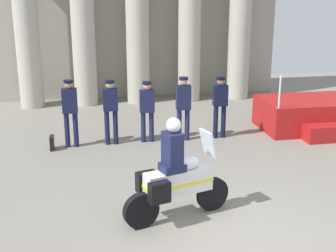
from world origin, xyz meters
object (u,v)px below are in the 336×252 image
(officer_in_row_1, at_px, (111,107))
(briefcase_on_ground, at_px, (52,143))
(reviewing_stand, at_px, (319,115))
(officer_in_row_4, at_px, (220,102))
(officer_in_row_3, at_px, (183,104))
(officer_in_row_0, at_px, (70,108))
(officer_in_row_2, at_px, (147,107))
(motorcycle_with_rider, at_px, (175,178))

(officer_in_row_1, bearing_deg, briefcase_on_ground, 7.34)
(reviewing_stand, height_order, briefcase_on_ground, reviewing_stand)
(briefcase_on_ground, bearing_deg, reviewing_stand, 3.45)
(officer_in_row_4, bearing_deg, officer_in_row_1, 1.52)
(officer_in_row_4, bearing_deg, officer_in_row_3, 3.73)
(officer_in_row_0, relative_size, briefcase_on_ground, 4.88)
(officer_in_row_1, bearing_deg, officer_in_row_2, -177.01)
(reviewing_stand, height_order, officer_in_row_2, reviewing_stand)
(officer_in_row_1, bearing_deg, officer_in_row_0, 2.96)
(reviewing_stand, xyz_separation_m, officer_in_row_2, (-5.08, -0.26, 0.54))
(officer_in_row_1, height_order, officer_in_row_4, officer_in_row_1)
(briefcase_on_ground, bearing_deg, officer_in_row_2, 4.51)
(officer_in_row_0, relative_size, motorcycle_with_rider, 0.86)
(officer_in_row_4, xyz_separation_m, briefcase_on_ground, (-4.47, -0.18, -0.82))
(motorcycle_with_rider, relative_size, briefcase_on_ground, 5.65)
(officer_in_row_3, bearing_deg, officer_in_row_4, -176.27)
(officer_in_row_0, relative_size, officer_in_row_4, 1.04)
(officer_in_row_4, distance_m, motorcycle_with_rider, 4.85)
(officer_in_row_1, relative_size, briefcase_on_ground, 4.74)
(reviewing_stand, height_order, officer_in_row_0, reviewing_stand)
(officer_in_row_0, height_order, officer_in_row_3, officer_in_row_0)
(officer_in_row_3, height_order, officer_in_row_4, officer_in_row_3)
(motorcycle_with_rider, distance_m, briefcase_on_ground, 4.84)
(officer_in_row_2, bearing_deg, reviewing_stand, -175.90)
(reviewing_stand, bearing_deg, officer_in_row_2, -177.07)
(motorcycle_with_rider, bearing_deg, officer_in_row_3, 58.95)
(officer_in_row_3, distance_m, briefcase_on_ground, 3.55)
(officer_in_row_2, xyz_separation_m, officer_in_row_3, (0.96, -0.06, 0.06))
(officer_in_row_4, bearing_deg, officer_in_row_2, 0.81)
(motorcycle_with_rider, bearing_deg, officer_in_row_0, 96.37)
(officer_in_row_3, bearing_deg, officer_in_row_1, 0.33)
(reviewing_stand, bearing_deg, officer_in_row_3, -175.57)
(officer_in_row_4, xyz_separation_m, motorcycle_with_rider, (-2.11, -4.37, -0.20))
(officer_in_row_2, xyz_separation_m, motorcycle_with_rider, (-0.12, -4.38, -0.17))
(officer_in_row_1, relative_size, officer_in_row_4, 1.01)
(officer_in_row_0, bearing_deg, reviewing_stand, -176.22)
(officer_in_row_0, xyz_separation_m, officer_in_row_3, (2.95, 0.00, -0.02))
(officer_in_row_4, height_order, briefcase_on_ground, officer_in_row_4)
(officer_in_row_2, height_order, motorcycle_with_rider, motorcycle_with_rider)
(reviewing_stand, xyz_separation_m, officer_in_row_0, (-7.06, -0.32, 0.61))
(reviewing_stand, height_order, officer_in_row_4, reviewing_stand)
(officer_in_row_0, distance_m, officer_in_row_4, 3.97)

